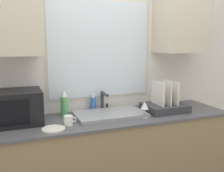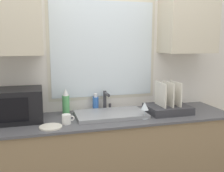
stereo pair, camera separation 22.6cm
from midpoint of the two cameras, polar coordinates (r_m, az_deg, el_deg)
name	(u,v)px [view 2 (the right image)]	position (r m, az deg, el deg)	size (l,w,h in m)	color
countertop	(111,163)	(2.51, 2.48, -16.42)	(2.21, 0.61, 0.89)	#8C7251
wall_back	(103,58)	(2.53, 0.65, 6.07)	(6.00, 0.38, 2.60)	silver
sink_basin	(111,114)	(2.36, 2.44, -6.18)	(0.62, 0.36, 0.03)	gray
faucet	(106,99)	(2.51, 1.26, -2.88)	(0.08, 0.16, 0.19)	#333338
microwave	(15,105)	(2.30, -17.68, -4.00)	(0.44, 0.35, 0.27)	black
dish_rack	(168,106)	(2.54, 14.56, -4.34)	(0.39, 0.32, 0.29)	#333338
spray_bottle	(66,102)	(2.40, -7.38, -3.56)	(0.07, 0.07, 0.24)	#59B266
soap_bottle	(96,103)	(2.52, -1.02, -3.80)	(0.06, 0.06, 0.17)	blue
mug_near_sink	(67,119)	(2.15, -6.88, -7.22)	(0.10, 0.07, 0.08)	white
wine_glass	(145,107)	(2.29, 9.94, -4.49)	(0.07, 0.07, 0.15)	silver
small_plate	(51,127)	(2.08, -10.16, -8.81)	(0.18, 0.18, 0.01)	silver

